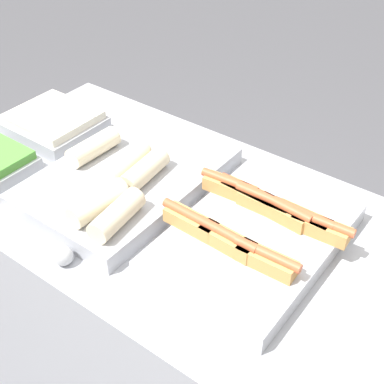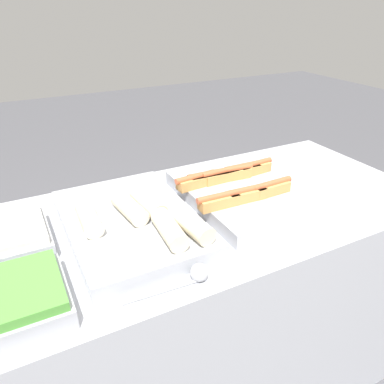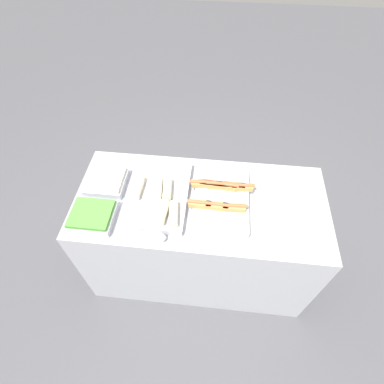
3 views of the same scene
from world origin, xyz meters
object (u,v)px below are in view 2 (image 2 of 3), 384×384
(tray_side_back, at_px, (1,240))
(tray_hotdogs, at_px, (237,191))
(tray_side_front, at_px, (8,302))
(tray_wraps, at_px, (133,221))
(serving_spoon_near, at_px, (194,275))

(tray_side_back, bearing_deg, tray_hotdogs, -4.19)
(tray_side_front, bearing_deg, tray_hotdogs, 16.04)
(tray_side_front, bearing_deg, tray_wraps, 28.55)
(tray_hotdogs, distance_m, tray_wraps, 0.39)
(tray_hotdogs, height_order, serving_spoon_near, tray_hotdogs)
(tray_side_front, height_order, serving_spoon_near, tray_side_front)
(tray_side_back, distance_m, serving_spoon_near, 0.56)
(tray_hotdogs, xyz_separation_m, tray_side_front, (-0.76, -0.22, -0.00))
(tray_hotdogs, distance_m, tray_side_back, 0.76)
(tray_wraps, xyz_separation_m, serving_spoon_near, (0.06, -0.29, -0.01))
(tray_hotdogs, relative_size, tray_side_front, 1.91)
(tray_side_front, height_order, tray_side_back, same)
(tray_hotdogs, height_order, tray_side_back, tray_hotdogs)
(tray_wraps, height_order, tray_side_front, tray_wraps)
(tray_side_front, xyz_separation_m, tray_side_back, (0.00, 0.27, 0.00))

